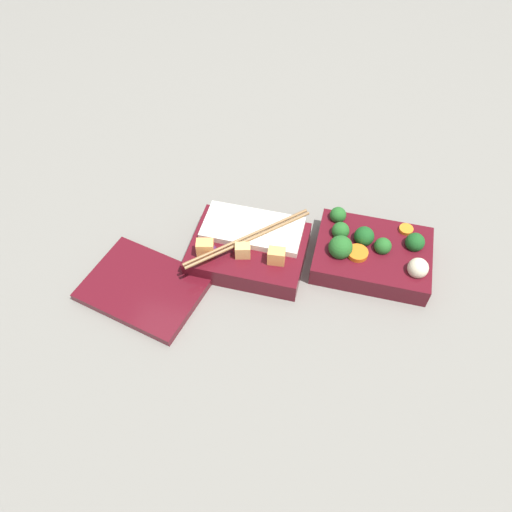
# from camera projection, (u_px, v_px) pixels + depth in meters

# --- Properties ---
(ground_plane) EXTENTS (3.00, 3.00, 0.00)m
(ground_plane) POSITION_uv_depth(u_px,v_px,m) (306.00, 259.00, 0.83)
(ground_plane) COLOR slate
(bento_tray_vegetable) EXTENTS (0.18, 0.14, 0.07)m
(bento_tray_vegetable) POSITION_uv_depth(u_px,v_px,m) (372.00, 253.00, 0.81)
(bento_tray_vegetable) COLOR #510F19
(bento_tray_vegetable) RESTS_ON ground_plane
(bento_tray_rice) EXTENTS (0.18, 0.17, 0.06)m
(bento_tray_rice) POSITION_uv_depth(u_px,v_px,m) (249.00, 248.00, 0.82)
(bento_tray_rice) COLOR #510F19
(bento_tray_rice) RESTS_ON ground_plane
(bento_lid) EXTENTS (0.21, 0.17, 0.01)m
(bento_lid) POSITION_uv_depth(u_px,v_px,m) (144.00, 288.00, 0.79)
(bento_lid) COLOR #510F19
(bento_lid) RESTS_ON ground_plane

